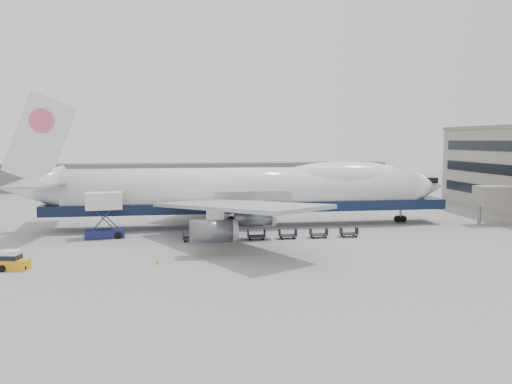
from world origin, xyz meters
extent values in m
plane|color=gray|center=(0.00, 0.00, 0.00)|extent=(260.00, 260.00, 0.00)
cube|color=gold|center=(0.00, -6.00, 0.01)|extent=(60.00, 0.15, 0.01)
cube|color=gray|center=(40.00, 8.00, 4.50)|extent=(9.00, 3.00, 3.00)
cylinder|color=slate|center=(36.00, 8.00, 1.50)|extent=(0.50, 0.50, 3.00)
cube|color=slate|center=(-10.00, 70.00, 3.50)|extent=(110.00, 8.00, 7.00)
cylinder|color=white|center=(0.00, 12.00, 5.70)|extent=(52.00, 6.40, 6.40)
cube|color=#0E1934|center=(1.00, 12.00, 3.14)|extent=(60.00, 5.76, 1.50)
cone|color=white|center=(29.00, 12.00, 5.70)|extent=(6.00, 6.40, 6.40)
cone|color=white|center=(-30.50, 12.00, 6.30)|extent=(9.00, 6.40, 6.40)
ellipsoid|color=white|center=(15.60, 12.00, 7.46)|extent=(20.67, 5.78, 4.56)
cube|color=white|center=(-29.00, 12.00, 13.20)|extent=(10.52, 0.50, 13.56)
cylinder|color=#E85A7B|center=(-28.50, 12.00, 15.70)|extent=(3.40, 0.30, 3.40)
cube|color=#9EA0A3|center=(-3.00, -2.28, 5.10)|extent=(20.35, 26.74, 2.26)
cube|color=#9EA0A3|center=(-3.00, 26.28, 5.10)|extent=(20.35, 26.74, 2.26)
cylinder|color=#595B60|center=(-6.00, 31.00, 2.90)|extent=(4.80, 2.60, 2.60)
cylinder|color=#595B60|center=(0.00, 22.00, 2.90)|extent=(4.80, 2.60, 2.60)
cylinder|color=#595B60|center=(0.00, 2.00, 2.90)|extent=(4.80, 2.60, 2.60)
cylinder|color=#595B60|center=(-6.00, -7.00, 2.90)|extent=(4.80, 2.60, 2.60)
cylinder|color=slate|center=(25.00, 12.00, 1.25)|extent=(0.36, 0.36, 2.50)
cylinder|color=black|center=(25.00, 12.00, 0.55)|extent=(1.10, 0.45, 1.10)
cylinder|color=slate|center=(-3.00, 9.00, 1.25)|extent=(0.36, 0.36, 2.50)
cylinder|color=black|center=(-3.00, 9.00, 0.55)|extent=(1.10, 0.45, 1.10)
cylinder|color=slate|center=(-3.00, 15.00, 1.25)|extent=(0.36, 0.36, 2.50)
cylinder|color=black|center=(-3.00, 15.00, 0.55)|extent=(1.10, 0.45, 1.10)
cube|color=#1A1D4F|center=(-19.48, 5.73, 0.56)|extent=(5.34, 3.09, 1.11)
cube|color=silver|center=(-19.48, 5.73, 5.00)|extent=(4.97, 3.24, 2.23)
cube|color=#1A1D4F|center=(-19.48, 4.62, 2.80)|extent=(3.60, 0.61, 3.99)
cube|color=#1A1D4F|center=(-19.48, 6.84, 2.80)|extent=(3.60, 0.61, 3.99)
cube|color=slate|center=(-19.48, 7.35, 5.00)|extent=(2.57, 1.53, 0.15)
cylinder|color=black|center=(-21.31, 4.72, 0.46)|extent=(0.91, 0.35, 0.91)
cylinder|color=black|center=(-21.31, 6.74, 0.46)|extent=(0.91, 0.35, 0.91)
cylinder|color=black|center=(-17.66, 4.72, 0.46)|extent=(0.91, 0.35, 0.91)
cylinder|color=black|center=(-17.66, 6.74, 0.46)|extent=(0.91, 0.35, 0.91)
cube|color=orange|center=(-25.94, -10.03, 0.54)|extent=(2.97, 1.97, 1.08)
cube|color=silver|center=(-26.23, -9.97, 1.52)|extent=(1.80, 1.65, 0.98)
cube|color=black|center=(-26.23, -9.97, 1.32)|extent=(1.92, 1.76, 0.49)
cylinder|color=black|center=(-26.92, -10.67, 0.34)|extent=(0.68, 0.29, 0.68)
cylinder|color=black|center=(-26.92, -9.40, 0.34)|extent=(0.68, 0.29, 0.68)
cylinder|color=black|center=(-24.97, -10.67, 0.34)|extent=(0.68, 0.29, 0.68)
cylinder|color=black|center=(-24.97, -9.40, 0.34)|extent=(0.68, 0.29, 0.68)
cone|color=orange|center=(-11.83, -9.65, 0.28)|extent=(0.36, 0.36, 0.56)
cube|color=orange|center=(-11.83, -9.65, 0.01)|extent=(0.38, 0.38, 0.03)
cube|color=#2D2D30|center=(-8.03, 1.68, 0.45)|extent=(2.30, 1.35, 0.18)
cube|color=#2D2D30|center=(-9.13, 1.68, 0.85)|extent=(0.08, 1.35, 0.90)
cube|color=#2D2D30|center=(-6.93, 1.68, 0.85)|extent=(0.08, 1.35, 0.90)
cylinder|color=black|center=(-8.88, 1.13, 0.15)|extent=(0.30, 0.12, 0.30)
cylinder|color=black|center=(-8.88, 2.23, 0.15)|extent=(0.30, 0.12, 0.30)
cylinder|color=black|center=(-7.18, 1.13, 0.15)|extent=(0.30, 0.12, 0.30)
cylinder|color=black|center=(-7.18, 2.23, 0.15)|extent=(0.30, 0.12, 0.30)
cube|color=#2D2D30|center=(-3.82, 1.68, 0.45)|extent=(2.30, 1.35, 0.18)
cube|color=#2D2D30|center=(-4.92, 1.68, 0.85)|extent=(0.08, 1.35, 0.90)
cube|color=#2D2D30|center=(-2.72, 1.68, 0.85)|extent=(0.08, 1.35, 0.90)
cylinder|color=black|center=(-4.67, 1.13, 0.15)|extent=(0.30, 0.12, 0.30)
cylinder|color=black|center=(-4.67, 2.23, 0.15)|extent=(0.30, 0.12, 0.30)
cylinder|color=black|center=(-2.97, 1.13, 0.15)|extent=(0.30, 0.12, 0.30)
cylinder|color=black|center=(-2.97, 2.23, 0.15)|extent=(0.30, 0.12, 0.30)
cube|color=#2D2D30|center=(0.39, 1.68, 0.45)|extent=(2.30, 1.35, 0.18)
cube|color=#2D2D30|center=(-0.71, 1.68, 0.85)|extent=(0.08, 1.35, 0.90)
cube|color=#2D2D30|center=(1.49, 1.68, 0.85)|extent=(0.08, 1.35, 0.90)
cylinder|color=black|center=(-0.46, 1.13, 0.15)|extent=(0.30, 0.12, 0.30)
cylinder|color=black|center=(-0.46, 2.23, 0.15)|extent=(0.30, 0.12, 0.30)
cylinder|color=black|center=(1.24, 1.13, 0.15)|extent=(0.30, 0.12, 0.30)
cylinder|color=black|center=(1.24, 2.23, 0.15)|extent=(0.30, 0.12, 0.30)
cube|color=#2D2D30|center=(4.60, 1.68, 0.45)|extent=(2.30, 1.35, 0.18)
cube|color=#2D2D30|center=(3.50, 1.68, 0.85)|extent=(0.08, 1.35, 0.90)
cube|color=#2D2D30|center=(5.70, 1.68, 0.85)|extent=(0.08, 1.35, 0.90)
cylinder|color=black|center=(3.75, 1.13, 0.15)|extent=(0.30, 0.12, 0.30)
cylinder|color=black|center=(3.75, 2.23, 0.15)|extent=(0.30, 0.12, 0.30)
cylinder|color=black|center=(5.45, 1.13, 0.15)|extent=(0.30, 0.12, 0.30)
cylinder|color=black|center=(5.45, 2.23, 0.15)|extent=(0.30, 0.12, 0.30)
cube|color=#2D2D30|center=(8.81, 1.68, 0.45)|extent=(2.30, 1.35, 0.18)
cube|color=#2D2D30|center=(7.71, 1.68, 0.85)|extent=(0.08, 1.35, 0.90)
cube|color=#2D2D30|center=(9.91, 1.68, 0.85)|extent=(0.08, 1.35, 0.90)
cylinder|color=black|center=(7.96, 1.13, 0.15)|extent=(0.30, 0.12, 0.30)
cylinder|color=black|center=(7.96, 2.23, 0.15)|extent=(0.30, 0.12, 0.30)
cylinder|color=black|center=(9.66, 1.13, 0.15)|extent=(0.30, 0.12, 0.30)
cylinder|color=black|center=(9.66, 2.23, 0.15)|extent=(0.30, 0.12, 0.30)
cube|color=#2D2D30|center=(13.02, 1.68, 0.45)|extent=(2.30, 1.35, 0.18)
cube|color=#2D2D30|center=(11.92, 1.68, 0.85)|extent=(0.08, 1.35, 0.90)
cube|color=#2D2D30|center=(14.12, 1.68, 0.85)|extent=(0.08, 1.35, 0.90)
cylinder|color=black|center=(12.17, 1.13, 0.15)|extent=(0.30, 0.12, 0.30)
cylinder|color=black|center=(12.17, 2.23, 0.15)|extent=(0.30, 0.12, 0.30)
cylinder|color=black|center=(13.87, 1.13, 0.15)|extent=(0.30, 0.12, 0.30)
cylinder|color=black|center=(13.87, 2.23, 0.15)|extent=(0.30, 0.12, 0.30)
camera|label=1|loc=(-8.87, -62.13, 13.07)|focal=35.00mm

